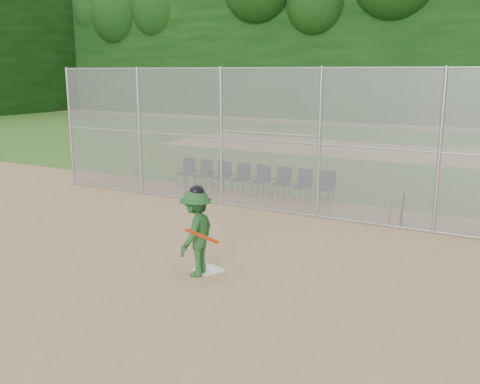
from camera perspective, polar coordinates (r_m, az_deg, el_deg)
The scene contains 16 objects.
ground at distance 10.83m, azimuth -6.47°, elevation -8.27°, with size 100.00×100.00×0.00m, color tan.
grass_strip at distance 27.14m, azimuth 16.05°, elevation 4.08°, with size 100.00×100.00×0.00m, color #376C20.
dirt_patch_far at distance 27.14m, azimuth 16.05°, elevation 4.09°, with size 24.00×24.00×0.00m, color tan.
backstop_fence at distance 14.58m, azimuth 4.77°, elevation 5.62°, with size 16.09×0.09×4.00m.
treeline at distance 28.87m, azimuth 17.67°, elevation 15.42°, with size 81.00×60.00×11.00m.
home_plate at distance 10.76m, azimuth -3.34°, elevation -8.27°, with size 0.46×0.46×0.02m, color white.
batter_at_plate at distance 10.28m, azimuth -4.69°, elevation -4.28°, with size 0.93×1.37×1.79m.
spare_bats at distance 14.30m, azimuth 16.33°, elevation -1.72°, with size 0.36×0.26×0.84m.
chair_0 at distance 18.36m, azimuth -5.82°, elevation 2.06°, with size 0.54×0.52×0.96m, color #0E1834, non-canonical shape.
chair_1 at distance 17.97m, azimuth -3.93°, elevation 1.86°, with size 0.54×0.52×0.96m, color #0E1834, non-canonical shape.
chair_2 at distance 17.59m, azimuth -1.97°, elevation 1.65°, with size 0.54×0.52×0.96m, color #0E1834, non-canonical shape.
chair_3 at distance 17.24m, azimuth 0.07°, elevation 1.43°, with size 0.54×0.52×0.96m, color #0E1834, non-canonical shape.
chair_4 at distance 16.92m, azimuth 2.20°, elevation 1.19°, with size 0.54×0.52×0.96m, color #0E1834, non-canonical shape.
chair_5 at distance 16.62m, azimuth 4.41°, elevation 0.95°, with size 0.54×0.52×0.96m, color #0E1834, non-canonical shape.
chair_6 at distance 16.34m, azimuth 6.69°, elevation 0.70°, with size 0.54×0.52×0.96m, color #0E1834, non-canonical shape.
chair_7 at distance 16.09m, azimuth 9.05°, elevation 0.44°, with size 0.54×0.52×0.96m, color #0E1834, non-canonical shape.
Camera 1 is at (5.90, -8.21, 3.87)m, focal length 40.00 mm.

